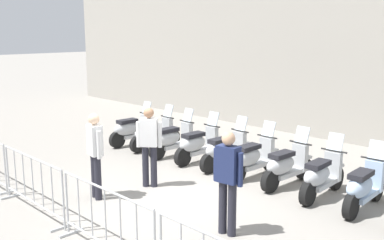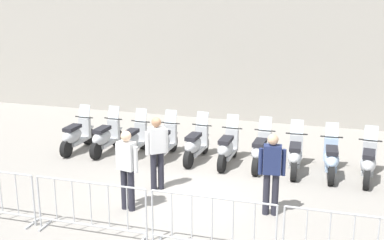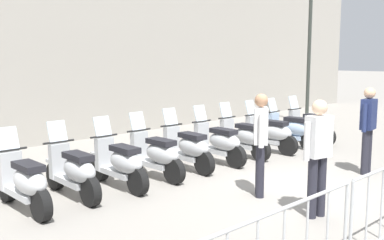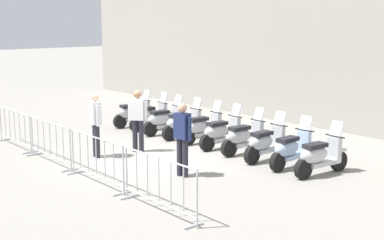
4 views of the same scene
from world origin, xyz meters
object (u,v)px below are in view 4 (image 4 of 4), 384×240
object	(u,v)px
motorcycle_6	(244,138)
officer_by_barriers	(182,135)
motorcycle_1	(150,117)
motorcycle_2	(164,120)
motorcycle_7	(266,144)
barrier_segment_0	(15,129)
officer_mid_plaza	(138,117)
motorcycle_8	(292,150)
barrier_segment_3	(159,185)
officer_near_row_end	(96,121)
motorcycle_0	(133,114)
barrier_segment_2	(96,160)
motorcycle_5	(222,133)
motorcycle_9	(320,156)
motorcycle_4	(203,128)
barrier_segment_1	(50,143)
motorcycle_3	(183,124)

from	to	relation	value
motorcycle_6	officer_by_barriers	bearing A→B (deg)	-83.50
motorcycle_1	motorcycle_2	distance (m)	0.88
motorcycle_7	barrier_segment_0	world-z (taller)	motorcycle_7
officer_mid_plaza	motorcycle_8	bearing A→B (deg)	20.44
barrier_segment_3	officer_near_row_end	distance (m)	4.67
motorcycle_0	barrier_segment_2	world-z (taller)	motorcycle_0
motorcycle_5	officer_by_barriers	size ratio (longest dim) A/B	1.00
motorcycle_5	motorcycle_9	size ratio (longest dim) A/B	1.00
motorcycle_7	motorcycle_4	bearing A→B (deg)	170.73
officer_near_row_end	motorcycle_2	bearing A→B (deg)	104.29
motorcycle_2	officer_by_barriers	xyz separation A→B (m)	(3.80, -3.04, 0.53)
officer_by_barriers	barrier_segment_2	bearing A→B (deg)	-119.74
barrier_segment_3	officer_near_row_end	world-z (taller)	officer_near_row_end
motorcycle_4	motorcycle_6	size ratio (longest dim) A/B	1.00
motorcycle_2	motorcycle_9	xyz separation A→B (m)	(6.08, -0.77, 0.00)
motorcycle_4	officer_near_row_end	distance (m)	3.39
motorcycle_0	officer_mid_plaza	size ratio (longest dim) A/B	1.00
barrier_segment_3	officer_near_row_end	xyz separation A→B (m)	(-4.31, 1.74, 0.45)
motorcycle_2	barrier_segment_2	distance (m)	5.54
motorcycle_2	barrier_segment_2	world-z (taller)	motorcycle_2
barrier_segment_3	barrier_segment_1	bearing A→B (deg)	173.06
motorcycle_2	motorcycle_6	distance (m)	3.51
motorcycle_0	barrier_segment_3	size ratio (longest dim) A/B	0.76
motorcycle_3	officer_mid_plaza	distance (m)	2.20
motorcycle_2	motorcycle_5	bearing A→B (deg)	-5.19
officer_mid_plaza	motorcycle_7	bearing A→B (deg)	27.29
motorcycle_2	motorcycle_3	distance (m)	0.88
motorcycle_4	barrier_segment_2	xyz separation A→B (m)	(1.06, -4.68, 0.07)
motorcycle_4	officer_by_barriers	size ratio (longest dim) A/B	0.99
motorcycle_8	motorcycle_9	world-z (taller)	same
motorcycle_7	officer_by_barriers	world-z (taller)	officer_by_barriers
motorcycle_1	officer_mid_plaza	size ratio (longest dim) A/B	0.99
motorcycle_2	barrier_segment_0	world-z (taller)	motorcycle_2
motorcycle_6	barrier_segment_2	bearing A→B (deg)	-98.65
motorcycle_9	barrier_segment_3	size ratio (longest dim) A/B	0.76
motorcycle_5	motorcycle_8	xyz separation A→B (m)	(2.61, -0.40, 0.00)
motorcycle_9	officer_mid_plaza	bearing A→B (deg)	-164.34
motorcycle_4	motorcycle_6	world-z (taller)	same
motorcycle_3	motorcycle_9	bearing A→B (deg)	-8.14
officer_near_row_end	officer_by_barriers	world-z (taller)	same
motorcycle_4	officer_mid_plaza	bearing A→B (deg)	-105.16
barrier_segment_1	officer_by_barriers	xyz separation A→B (m)	(3.32, 1.44, 0.45)
barrier_segment_3	motorcycle_1	bearing A→B (deg)	139.08
motorcycle_3	officer_near_row_end	world-z (taller)	officer_near_row_end
motorcycle_0	barrier_segment_1	distance (m)	5.17
motorcycle_2	barrier_segment_3	world-z (taller)	motorcycle_2
motorcycle_1	barrier_segment_0	xyz separation A→B (m)	(-0.99, -4.36, 0.07)
motorcycle_6	barrier_segment_3	distance (m)	5.01
barrier_segment_2	officer_near_row_end	distance (m)	2.49
motorcycle_9	barrier_segment_0	world-z (taller)	motorcycle_9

